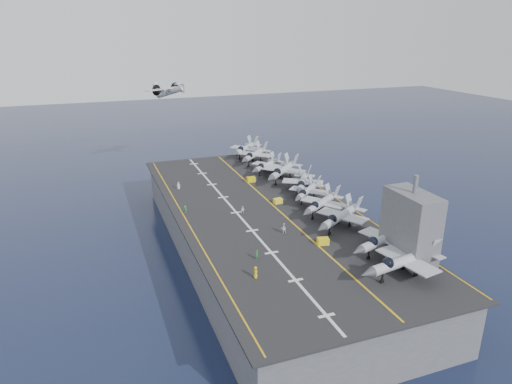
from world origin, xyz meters
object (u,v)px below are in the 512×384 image
object	(u,v)px
island_superstructure	(411,218)
fighter_jet_0	(404,260)
tow_cart_a	(323,241)
transport_plane	(170,92)

from	to	relation	value
island_superstructure	fighter_jet_0	xyz separation A→B (m)	(-4.40, -4.55, -4.75)
fighter_jet_0	tow_cart_a	world-z (taller)	fighter_jet_0
island_superstructure	transport_plane	xyz separation A→B (m)	(-22.45, 93.62, 10.61)
fighter_jet_0	transport_plane	bearing A→B (deg)	100.42
tow_cart_a	transport_plane	bearing A→B (deg)	97.86
island_superstructure	fighter_jet_0	world-z (taller)	island_superstructure
transport_plane	tow_cart_a	bearing A→B (deg)	-82.14
fighter_jet_0	transport_plane	distance (m)	100.99
island_superstructure	fighter_jet_0	bearing A→B (deg)	-134.01
tow_cart_a	fighter_jet_0	bearing A→B (deg)	-65.75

